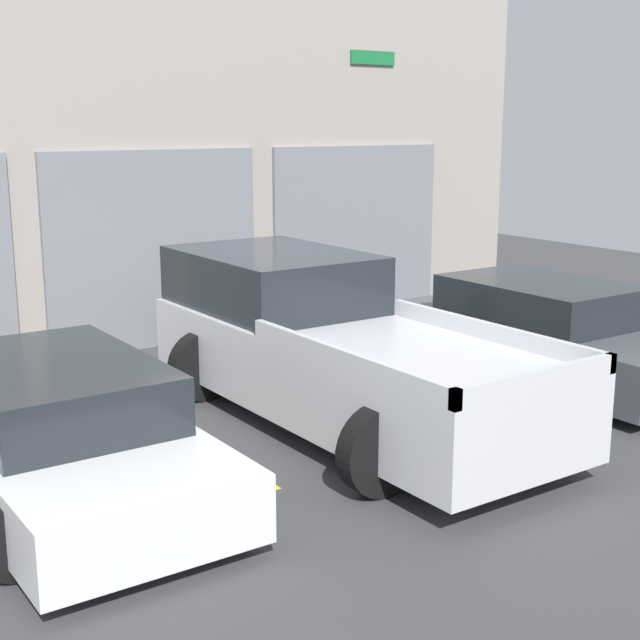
# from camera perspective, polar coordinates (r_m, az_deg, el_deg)

# --- Properties ---
(ground_plane) EXTENTS (28.00, 28.00, 0.00)m
(ground_plane) POSITION_cam_1_polar(r_m,az_deg,el_deg) (11.18, -2.98, -4.57)
(ground_plane) COLOR #3D3D3F
(shophouse_building) EXTENTS (13.88, 0.68, 5.75)m
(shophouse_building) POSITION_cam_1_polar(r_m,az_deg,el_deg) (13.60, -10.57, 10.33)
(shophouse_building) COLOR #9E9389
(shophouse_building) RESTS_ON ground
(pickup_truck) EXTENTS (2.59, 5.53, 1.76)m
(pickup_truck) POSITION_cam_1_polar(r_m,az_deg,el_deg) (10.01, 0.52, -1.67)
(pickup_truck) COLOR silver
(pickup_truck) RESTS_ON ground
(sedan_white) EXTENTS (2.21, 4.41, 1.21)m
(sedan_white) POSITION_cam_1_polar(r_m,az_deg,el_deg) (8.44, -16.34, -6.81)
(sedan_white) COLOR white
(sedan_white) RESTS_ON ground
(sedan_side) EXTENTS (2.20, 4.28, 1.28)m
(sedan_side) POSITION_cam_1_polar(r_m,az_deg,el_deg) (11.93, 14.04, -0.84)
(sedan_side) COLOR #474C51
(sedan_side) RESTS_ON ground
(parking_stripe_left) EXTENTS (0.12, 2.20, 0.01)m
(parking_stripe_left) POSITION_cam_1_polar(r_m,az_deg,el_deg) (9.18, -6.50, -8.50)
(parking_stripe_left) COLOR gold
(parking_stripe_left) RESTS_ON ground
(parking_stripe_centre) EXTENTS (0.12, 2.20, 0.01)m
(parking_stripe_centre) POSITION_cam_1_polar(r_m,az_deg,el_deg) (10.95, 8.41, -5.03)
(parking_stripe_centre) COLOR gold
(parking_stripe_centre) RESTS_ON ground
(parking_stripe_right) EXTENTS (0.12, 2.20, 0.01)m
(parking_stripe_right) POSITION_cam_1_polar(r_m,az_deg,el_deg) (13.27, 18.57, -2.44)
(parking_stripe_right) COLOR gold
(parking_stripe_right) RESTS_ON ground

